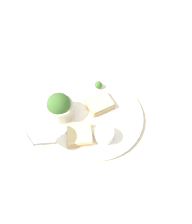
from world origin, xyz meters
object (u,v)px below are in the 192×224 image
Objects in this scene: salad_bowl at (59,107)px; cheese_toast_near at (99,103)px; wine_glass at (23,128)px; napkin at (176,127)px; sauce_ramekin at (104,134)px; cheese_toast_far at (80,134)px.

salad_bowl is 0.83× the size of cheese_toast_near.
napkin is (-0.46, -0.12, -0.11)m from wine_glass.
sauce_ramekin is 0.40× the size of napkin.
salad_bowl is at bearing 21.46° from cheese_toast_near.
salad_bowl reaches higher than cheese_toast_far.
cheese_toast_far is 0.63× the size of napkin.
cheese_toast_far is at bearing 68.95° from cheese_toast_near.
wine_glass is (0.19, 0.17, 0.09)m from cheese_toast_near.
cheese_toast_near is at bearing -76.50° from sauce_ramekin.
salad_bowl is 0.40m from napkin.
wine_glass reaches higher than napkin.
napkin is at bearing 168.80° from cheese_toast_near.
wine_glass is at bearing 60.81° from salad_bowl.
sauce_ramekin is at bearing -167.60° from wine_glass.
wine_glass reaches higher than cheese_toast_far.
salad_bowl reaches higher than sauce_ramekin.
cheese_toast_near is 0.27m from napkin.
cheese_toast_far is at bearing 3.93° from sauce_ramekin.
napkin is (-0.39, 0.00, -0.05)m from salad_bowl.
sauce_ramekin is 0.38× the size of wine_glass.
cheese_toast_near is 0.74× the size of napkin.
cheese_toast_far is (0.08, 0.01, -0.01)m from sauce_ramekin.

